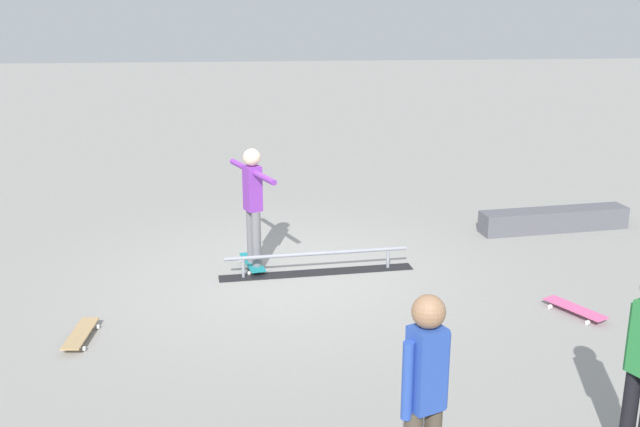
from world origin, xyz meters
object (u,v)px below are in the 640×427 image
grind_rail (317,264)px  skateboard_main (253,263)px  bystander_blue_shirt (425,395)px  loose_skateboard_pink (575,309)px  skater_main (253,201)px  skate_ledge (554,220)px  loose_skateboard_natural (81,334)px

grind_rail → skateboard_main: bearing=-23.5°
grind_rail → bystander_blue_shirt: (-0.37, 4.94, 0.86)m
loose_skateboard_pink → skateboard_main: bearing=-145.2°
skater_main → bystander_blue_shirt: size_ratio=0.98×
loose_skateboard_pink → grind_rail: bearing=-147.5°
skater_main → loose_skateboard_pink: bearing=41.0°
skate_ledge → loose_skateboard_natural: (6.70, 3.36, -0.10)m
grind_rail → skater_main: (0.85, -0.19, 0.86)m
skateboard_main → loose_skateboard_natural: (1.90, 2.08, 0.00)m
skate_ledge → skater_main: (4.78, 1.37, 0.82)m
grind_rail → bystander_blue_shirt: size_ratio=1.53×
skater_main → loose_skateboard_pink: (-3.81, 1.80, -0.92)m
skate_ledge → bystander_blue_shirt: bystander_blue_shirt is taller
skate_ledge → skater_main: 5.04m
skate_ledge → loose_skateboard_pink: (0.97, 3.17, -0.10)m
bystander_blue_shirt → loose_skateboard_pink: bearing=-151.5°
skateboard_main → bystander_blue_shirt: bystander_blue_shirt is taller
grind_rail → loose_skateboard_pink: grind_rail is taller
loose_skateboard_pink → bystander_blue_shirt: bearing=-66.8°
skater_main → loose_skateboard_natural: skater_main is taller
skate_ledge → loose_skateboard_natural: 7.50m
skater_main → skateboard_main: size_ratio=2.07×
skateboard_main → loose_skateboard_natural: 2.82m
bystander_blue_shirt → loose_skateboard_natural: size_ratio=2.15×
grind_rail → loose_skateboard_natural: size_ratio=3.29×
skate_ledge → bystander_blue_shirt: size_ratio=1.39×
grind_rail → loose_skateboard_natural: bearing=27.4°
grind_rail → loose_skateboard_pink: 3.37m
grind_rail → skateboard_main: size_ratio=3.24×
grind_rail → skater_main: skater_main is taller
skate_ledge → loose_skateboard_pink: bearing=73.0°
skateboard_main → loose_skateboard_pink: (-3.83, 1.89, 0.00)m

